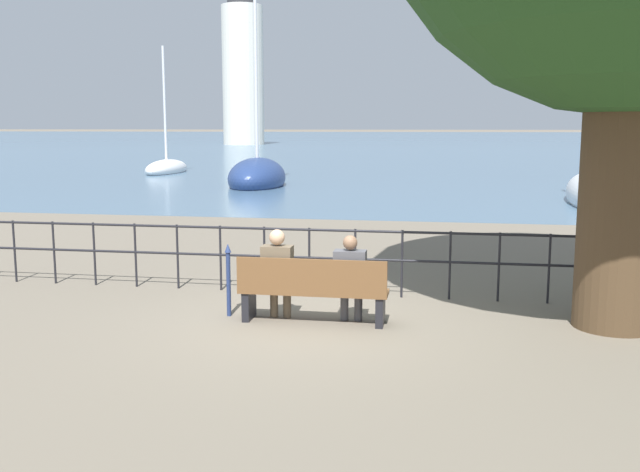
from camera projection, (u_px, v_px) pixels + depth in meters
ground_plane at (314, 322)px, 9.63m from camera, size 1000.00×1000.00×0.00m
harbor_water at (437, 137)px, 165.92m from camera, size 600.00×300.00×0.01m
park_bench at (313, 291)px, 9.50m from camera, size 2.00×0.45×0.90m
seated_person_left at (278, 270)px, 9.62m from camera, size 0.41×0.35×1.25m
seated_person_right at (350, 275)px, 9.46m from camera, size 0.42×0.35×1.20m
promenade_railing at (332, 251)px, 11.08m from camera, size 13.80×0.04×1.05m
closed_umbrella at (228, 276)px, 9.84m from camera, size 0.09×0.09×1.02m
sailboat_0 at (597, 194)px, 24.10m from camera, size 2.30×7.23×8.15m
sailboat_1 at (257, 177)px, 31.20m from camera, size 2.79×5.22×12.57m
sailboat_2 at (167, 168)px, 40.10m from camera, size 1.79×5.09×7.30m
harbor_lighthouse at (243, 67)px, 99.38m from camera, size 5.75×5.75×23.25m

